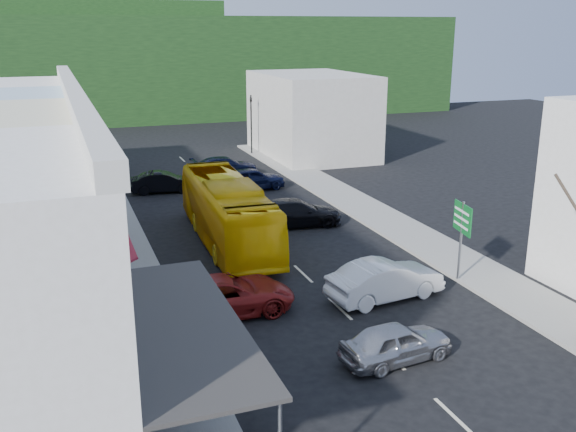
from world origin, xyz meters
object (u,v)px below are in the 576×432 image
Objects in this scene: car_silver at (396,342)px; direction_sign at (461,242)px; traffic_signal at (251,125)px; pedestrian_left at (144,303)px; car_white at (385,283)px; car_red at (225,297)px; bus at (228,214)px.

direction_sign is (6.04, 5.19, 1.14)m from car_silver.
car_silver is 36.91m from traffic_signal.
car_white is at bearing -89.09° from pedestrian_left.
car_white is 6.64m from car_red.
direction_sign is (8.08, -8.80, 0.29)m from bus.
direction_sign is (10.48, -0.40, 1.14)m from car_red.
traffic_signal is (10.58, 30.76, 1.89)m from car_red.
bus reaches higher than car_white.
traffic_signal is (0.10, 31.16, 0.76)m from direction_sign.
traffic_signal is at bearing 99.76° from direction_sign.
pedestrian_left reaches higher than car_silver.
bus is 2.64× the size of car_white.
traffic_signal is at bearing -14.91° from car_white.
pedestrian_left is (-5.53, -8.53, -0.55)m from bus.
car_red is at bearing -103.59° from bus.
direction_sign reaches higher than car_silver.
car_red is 32.58m from traffic_signal.
car_silver is 2.59× the size of pedestrian_left.
car_white is at bearing -162.94° from direction_sign.
car_white is 4.09m from direction_sign.
car_silver is 7.13m from car_red.
pedestrian_left is 0.33× the size of traffic_signal.
car_silver is 0.85× the size of traffic_signal.
direction_sign reaches higher than car_red.
bus is 23.83m from traffic_signal.
traffic_signal reaches higher than car_red.
car_white is 0.85× the size of traffic_signal.
bus is 8.78m from car_red.
car_red is at bearing 32.01° from car_silver.
direction_sign is at bearing 92.45° from traffic_signal.
car_red is at bearing -82.25° from pedestrian_left.
pedestrian_left is at bearing -120.60° from bus.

